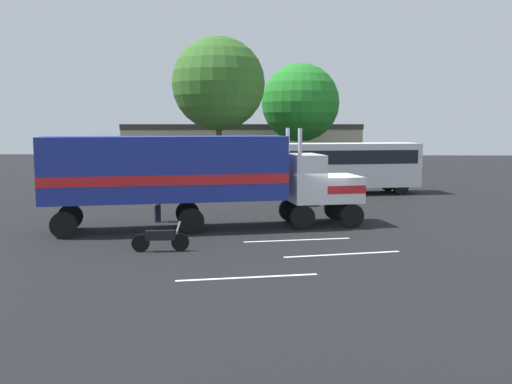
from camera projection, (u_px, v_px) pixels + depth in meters
The scene contains 12 objects.
ground_plane at pixel (320, 225), 26.42m from camera, with size 120.00×120.00×0.00m, color black.
lane_stripe_near at pixel (297, 240), 23.00m from camera, with size 4.40×0.16×0.01m, color silver.
lane_stripe_mid at pixel (343, 254), 20.50m from camera, with size 4.40×0.16×0.01m, color silver.
lane_stripe_far at pixel (248, 278), 17.41m from camera, with size 4.40×0.16×0.01m, color silver.
semi_truck at pixel (191, 173), 25.22m from camera, with size 14.34×5.85×4.50m.
person_bystander at pixel (157, 203), 27.21m from camera, with size 0.42×0.48×1.63m.
parked_bus at pixel (337, 163), 37.99m from camera, with size 11.29×4.80×3.40m.
parked_car at pixel (114, 180), 39.72m from camera, with size 4.61×2.41×1.57m.
motorcycle at pixel (161, 239), 20.93m from camera, with size 2.10×0.41×1.12m.
tree_left at pixel (218, 84), 41.16m from camera, with size 6.76×6.76×10.97m.
tree_center at pixel (300, 103), 46.73m from camera, with size 6.41×6.41×9.63m.
building_backdrop at pixel (241, 146), 54.68m from camera, with size 23.31×11.25×4.66m.
Camera 1 is at (-1.76, -26.16, 4.69)m, focal length 39.85 mm.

